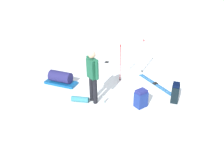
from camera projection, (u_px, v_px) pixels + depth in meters
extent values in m
plane|color=white|center=(112.00, 92.00, 7.69)|extent=(80.00, 80.00, 0.00)
cylinder|color=black|center=(95.00, 91.00, 6.94)|extent=(0.14, 0.14, 0.85)
cylinder|color=black|center=(92.00, 88.00, 7.09)|extent=(0.14, 0.14, 0.85)
cube|color=#175136|center=(92.00, 68.00, 6.69)|extent=(0.37, 0.40, 0.60)
cylinder|color=#175136|center=(97.00, 70.00, 6.51)|extent=(0.09, 0.09, 0.58)
cylinder|color=#175136|center=(88.00, 65.00, 6.85)|extent=(0.09, 0.09, 0.58)
sphere|color=tan|center=(92.00, 55.00, 6.50)|extent=(0.22, 0.22, 0.22)
cube|color=#25619B|center=(156.00, 84.00, 8.23)|extent=(1.20, 1.38, 0.02)
cube|color=black|center=(156.00, 83.00, 8.22)|extent=(0.14, 0.15, 0.03)
cube|color=#25619B|center=(154.00, 84.00, 8.19)|extent=(1.20, 1.38, 0.02)
cube|color=black|center=(154.00, 84.00, 8.18)|extent=(0.14, 0.15, 0.03)
cube|color=silver|center=(107.00, 62.00, 9.98)|extent=(0.12, 1.95, 0.02)
cube|color=black|center=(107.00, 62.00, 9.97)|extent=(0.07, 0.14, 0.03)
cube|color=silver|center=(106.00, 63.00, 9.90)|extent=(0.12, 1.95, 0.02)
cube|color=black|center=(106.00, 63.00, 9.88)|extent=(0.07, 0.14, 0.03)
cube|color=black|center=(175.00, 94.00, 7.09)|extent=(0.33, 0.23, 0.55)
cube|color=black|center=(176.00, 85.00, 6.95)|extent=(0.30, 0.21, 0.08)
cube|color=navy|center=(141.00, 99.00, 6.85)|extent=(0.45, 0.43, 0.49)
cube|color=navy|center=(141.00, 91.00, 6.73)|extent=(0.41, 0.39, 0.08)
cylinder|color=maroon|center=(120.00, 65.00, 8.16)|extent=(0.02, 0.02, 1.31)
sphere|color=#A51919|center=(121.00, 47.00, 7.86)|extent=(0.05, 0.05, 0.05)
cylinder|color=black|center=(120.00, 79.00, 8.42)|extent=(0.07, 0.07, 0.01)
cylinder|color=maroon|center=(120.00, 63.00, 8.29)|extent=(0.02, 0.02, 1.31)
sphere|color=#A51919|center=(121.00, 45.00, 7.99)|extent=(0.05, 0.05, 0.05)
cylinder|color=black|center=(120.00, 77.00, 8.55)|extent=(0.07, 0.07, 0.01)
cylinder|color=#ABBBC4|center=(143.00, 58.00, 8.77)|extent=(0.02, 0.02, 1.30)
sphere|color=#A51919|center=(144.00, 41.00, 8.46)|extent=(0.05, 0.05, 0.05)
cylinder|color=black|center=(142.00, 71.00, 9.03)|extent=(0.07, 0.07, 0.01)
cylinder|color=#ABBBC4|center=(143.00, 57.00, 8.86)|extent=(0.02, 0.02, 1.30)
sphere|color=#A51919|center=(144.00, 40.00, 8.56)|extent=(0.05, 0.05, 0.05)
cylinder|color=black|center=(142.00, 70.00, 9.12)|extent=(0.07, 0.07, 0.01)
cube|color=#0F4D87|center=(61.00, 83.00, 8.22)|extent=(0.48, 1.17, 0.09)
cylinder|color=navy|center=(60.00, 77.00, 8.11)|extent=(0.42, 0.82, 0.40)
cylinder|color=teal|center=(80.00, 99.00, 7.15)|extent=(0.27, 0.57, 0.18)
cylinder|color=#AABDB9|center=(104.00, 100.00, 7.04)|extent=(0.07, 0.07, 0.26)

